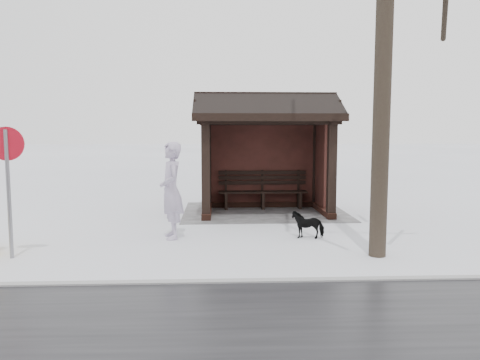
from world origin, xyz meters
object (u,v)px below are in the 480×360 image
object	(u,v)px
pedestrian	(171,190)
road_sign	(8,163)
bus_shelter	(265,129)
dog	(308,224)

from	to	relation	value
pedestrian	road_sign	bearing A→B (deg)	-77.28
bus_shelter	pedestrian	world-z (taller)	bus_shelter
dog	pedestrian	bearing A→B (deg)	-84.33
dog	road_sign	xyz separation A→B (m)	(5.25, 1.24, 1.33)
bus_shelter	road_sign	size ratio (longest dim) A/B	1.64
pedestrian	dog	distance (m)	2.79
pedestrian	bus_shelter	bearing A→B (deg)	128.75
bus_shelter	dog	world-z (taller)	bus_shelter
bus_shelter	dog	distance (m)	3.55
dog	road_sign	distance (m)	5.56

